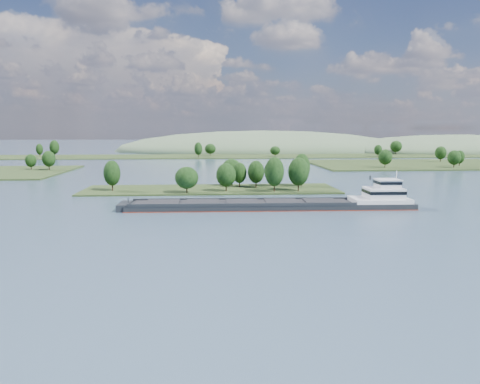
{
  "coord_description": "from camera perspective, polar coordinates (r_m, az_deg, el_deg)",
  "views": [
    {
      "loc": [
        -1.22,
        -4.85,
        24.51
      ],
      "look_at": [
        8.16,
        130.0,
        6.0
      ],
      "focal_mm": 35.0,
      "sensor_mm": 36.0,
      "label": 1
    }
  ],
  "objects": [
    {
      "name": "ground",
      "position": [
        127.24,
        -3.36,
        -3.32
      ],
      "size": [
        1800.0,
        1800.0,
        0.0
      ],
      "primitive_type": "plane",
      "color": "#37485F",
      "rests_on": "ground"
    },
    {
      "name": "tree_island",
      "position": [
        185.13,
        -1.11,
        1.55
      ],
      "size": [
        100.0,
        31.19,
        14.73
      ],
      "color": "#223216",
      "rests_on": "ground"
    },
    {
      "name": "back_shoreline",
      "position": [
        405.52,
        -2.56,
        4.42
      ],
      "size": [
        900.0,
        60.0,
        15.24
      ],
      "color": "#223216",
      "rests_on": "ground"
    },
    {
      "name": "hill_east",
      "position": [
        542.51,
        24.89,
        4.49
      ],
      "size": [
        260.0,
        140.0,
        36.0
      ],
      "primitive_type": "ellipsoid",
      "color": "#465C3F",
      "rests_on": "ground"
    },
    {
      "name": "hill_west",
      "position": [
        509.14,
        2.94,
        5.03
      ],
      "size": [
        320.0,
        160.0,
        44.0
      ],
      "primitive_type": "ellipsoid",
      "color": "#465C3F",
      "rests_on": "ground"
    },
    {
      "name": "cargo_barge",
      "position": [
        144.6,
        5.93,
        -1.39
      ],
      "size": [
        90.31,
        13.07,
        12.18
      ],
      "color": "black",
      "rests_on": "ground"
    }
  ]
}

